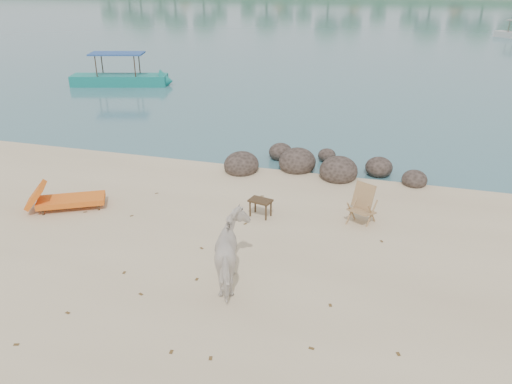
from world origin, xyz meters
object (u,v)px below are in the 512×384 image
at_px(side_table, 260,209).
at_px(lounge_chair, 71,198).
at_px(cow, 234,254).
at_px(boat_near, 117,58).
at_px(deck_chair, 362,207).
at_px(boulders, 310,166).

height_order(side_table, lounge_chair, lounge_chair).
bearing_deg(side_table, lounge_chair, -156.77).
distance_m(cow, boat_near, 20.98).
relative_size(deck_chair, boat_near, 0.16).
bearing_deg(lounge_chair, boat_near, 87.44).
relative_size(lounge_chair, deck_chair, 2.26).
xyz_separation_m(deck_chair, boat_near, (-14.70, 13.45, 0.97)).
bearing_deg(deck_chair, cow, -96.37).
xyz_separation_m(cow, lounge_chair, (-5.41, 2.20, -0.39)).
relative_size(cow, lounge_chair, 0.78).
xyz_separation_m(lounge_chair, boat_near, (-6.99, 14.72, 1.13)).
distance_m(boulders, lounge_chair, 7.35).
xyz_separation_m(side_table, boat_near, (-12.11, 13.80, 1.22)).
bearing_deg(boulders, lounge_chair, -142.25).
relative_size(cow, side_table, 2.91).
bearing_deg(deck_chair, side_table, -145.04).
relative_size(boulders, side_table, 10.80).
bearing_deg(side_table, cow, -71.62).
bearing_deg(cow, lounge_chair, -41.48).
xyz_separation_m(boulders, side_table, (-0.69, -3.58, 0.05)).
distance_m(boulders, side_table, 3.65).
distance_m(side_table, deck_chair, 2.63).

